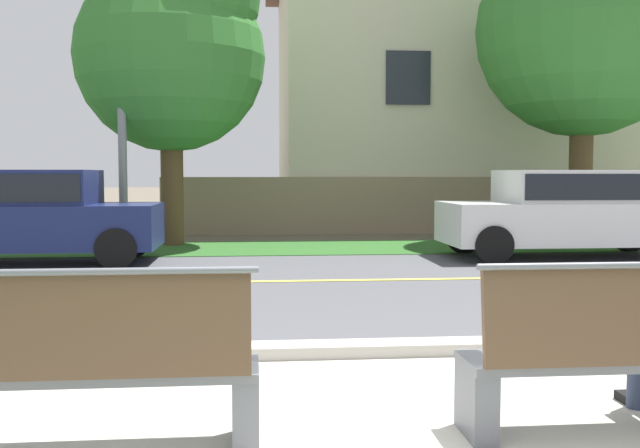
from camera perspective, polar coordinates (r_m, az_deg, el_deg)
The scene contains 15 objects.
ground_plane at distance 11.56m, azimuth -2.30°, elevation -3.41°, with size 140.00×140.00×0.00m, color #665B4C.
sidewalk_pavement at distance 4.17m, azimuth 3.48°, elevation -16.75°, with size 44.00×3.60×0.01m, color beige.
curb_edge at distance 6.00m, azimuth 0.59°, elevation -9.77°, with size 44.00×0.30×0.11m, color #ADA89E.
street_asphalt at distance 10.08m, azimuth -1.85°, elevation -4.48°, with size 52.00×8.00×0.01m, color #515156.
road_centre_line at distance 10.08m, azimuth -1.85°, elevation -4.45°, with size 48.00×0.14×0.01m, color #E0CC4C.
far_verge_grass at distance 14.56m, azimuth -2.93°, elevation -1.87°, with size 48.00×2.80×0.02m, color #2D6026.
bench_left at distance 4.09m, azimuth -18.59°, elevation -10.69°, with size 1.92×0.48×1.01m.
bench_right at distance 4.51m, azimuth 23.35°, elevation -9.42°, with size 1.92×0.48×1.01m.
car_white_near at distance 13.54m, azimuth 18.67°, elevation 1.08°, with size 4.30×1.86×1.54m.
car_navy_far at distance 12.91m, azimuth -21.97°, elevation 0.88°, with size 4.30×1.86×1.54m.
streetlamp at distance 14.76m, azimuth -15.17°, elevation 15.39°, with size 0.24×2.10×7.86m.
shade_tree_left at distance 15.51m, azimuth -11.14°, elevation 13.68°, with size 3.85×3.85×6.35m.
shade_tree_centre at distance 17.01m, azimuth 20.46°, elevation 15.11°, with size 4.52×4.52×7.46m.
garden_wall at distance 18.33m, azimuth 8.34°, elevation 1.46°, with size 13.00×0.36×1.40m, color gray.
house_across_street at distance 22.01m, azimuth 11.22°, elevation 9.94°, with size 11.42×6.91×7.53m.
Camera 1 is at (-0.60, -3.45, 1.48)m, focal length 41.14 mm.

